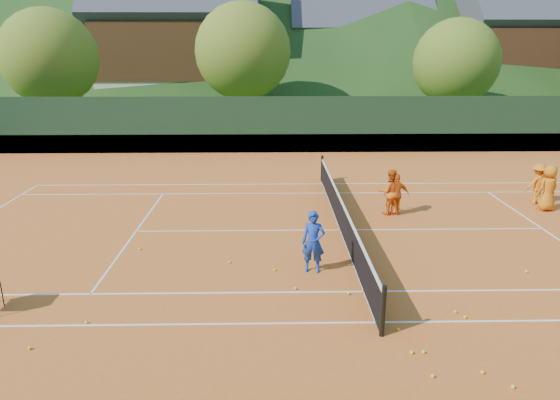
{
  "coord_description": "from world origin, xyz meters",
  "views": [
    {
      "loc": [
        -2.19,
        -14.64,
        5.54
      ],
      "look_at": [
        -1.91,
        0.0,
        1.02
      ],
      "focal_mm": 32.0,
      "sensor_mm": 36.0,
      "label": 1
    }
  ],
  "objects_px": {
    "student_a": "(390,192)",
    "student_c": "(548,188)",
    "tennis_net": "(341,215)",
    "chalet_mid": "(357,52)",
    "coach": "(313,242)",
    "student_b": "(396,195)",
    "chalet_left": "(178,45)",
    "student_d": "(538,184)",
    "chalet_right": "(526,50)"
  },
  "relations": [
    {
      "from": "student_a",
      "to": "student_c",
      "type": "distance_m",
      "value": 5.61
    },
    {
      "from": "tennis_net",
      "to": "chalet_mid",
      "type": "bearing_deg",
      "value": 79.99
    },
    {
      "from": "coach",
      "to": "student_c",
      "type": "xyz_separation_m",
      "value": [
        8.58,
        4.82,
        0.01
      ]
    },
    {
      "from": "tennis_net",
      "to": "student_b",
      "type": "bearing_deg",
      "value": 35.08
    },
    {
      "from": "student_c",
      "to": "chalet_mid",
      "type": "relative_size",
      "value": 0.13
    },
    {
      "from": "coach",
      "to": "chalet_left",
      "type": "height_order",
      "value": "chalet_left"
    },
    {
      "from": "student_d",
      "to": "student_a",
      "type": "bearing_deg",
      "value": -2.75
    },
    {
      "from": "chalet_mid",
      "to": "chalet_left",
      "type": "bearing_deg",
      "value": -165.96
    },
    {
      "from": "student_d",
      "to": "chalet_left",
      "type": "distance_m",
      "value": 32.86
    },
    {
      "from": "student_a",
      "to": "chalet_mid",
      "type": "bearing_deg",
      "value": -100.64
    },
    {
      "from": "student_a",
      "to": "student_c",
      "type": "relative_size",
      "value": 0.98
    },
    {
      "from": "student_a",
      "to": "chalet_left",
      "type": "distance_m",
      "value": 31.21
    },
    {
      "from": "tennis_net",
      "to": "chalet_mid",
      "type": "height_order",
      "value": "chalet_mid"
    },
    {
      "from": "chalet_mid",
      "to": "chalet_right",
      "type": "bearing_deg",
      "value": -15.95
    },
    {
      "from": "student_d",
      "to": "tennis_net",
      "type": "xyz_separation_m",
      "value": [
        -7.49,
        -2.61,
        -0.25
      ]
    },
    {
      "from": "student_c",
      "to": "student_d",
      "type": "bearing_deg",
      "value": -110.16
    },
    {
      "from": "student_a",
      "to": "student_b",
      "type": "xyz_separation_m",
      "value": [
        0.21,
        -0.08,
        -0.08
      ]
    },
    {
      "from": "chalet_right",
      "to": "student_d",
      "type": "bearing_deg",
      "value": -114.55
    },
    {
      "from": "chalet_left",
      "to": "chalet_mid",
      "type": "xyz_separation_m",
      "value": [
        16.0,
        4.0,
        -0.66
      ]
    },
    {
      "from": "coach",
      "to": "student_c",
      "type": "distance_m",
      "value": 9.84
    },
    {
      "from": "coach",
      "to": "student_c",
      "type": "bearing_deg",
      "value": 39.23
    },
    {
      "from": "chalet_left",
      "to": "chalet_right",
      "type": "distance_m",
      "value": 30.0
    },
    {
      "from": "student_a",
      "to": "student_b",
      "type": "bearing_deg",
      "value": 154.59
    },
    {
      "from": "coach",
      "to": "student_b",
      "type": "xyz_separation_m",
      "value": [
        3.19,
        4.43,
        -0.08
      ]
    },
    {
      "from": "chalet_right",
      "to": "student_c",
      "type": "bearing_deg",
      "value": -114.01
    },
    {
      "from": "chalet_right",
      "to": "tennis_net",
      "type": "bearing_deg",
      "value": -123.69
    },
    {
      "from": "student_d",
      "to": "chalet_right",
      "type": "xyz_separation_m",
      "value": [
        12.51,
        27.39,
        4.49
      ]
    },
    {
      "from": "coach",
      "to": "student_d",
      "type": "bearing_deg",
      "value": 42.88
    },
    {
      "from": "student_a",
      "to": "chalet_left",
      "type": "height_order",
      "value": "chalet_left"
    },
    {
      "from": "student_a",
      "to": "chalet_right",
      "type": "bearing_deg",
      "value": -125.88
    },
    {
      "from": "tennis_net",
      "to": "chalet_left",
      "type": "height_order",
      "value": "chalet_left"
    },
    {
      "from": "coach",
      "to": "student_a",
      "type": "height_order",
      "value": "coach"
    },
    {
      "from": "student_b",
      "to": "chalet_left",
      "type": "bearing_deg",
      "value": -65.95
    },
    {
      "from": "coach",
      "to": "student_c",
      "type": "relative_size",
      "value": 0.99
    },
    {
      "from": "chalet_right",
      "to": "chalet_mid",
      "type": "bearing_deg",
      "value": 164.05
    },
    {
      "from": "chalet_mid",
      "to": "chalet_right",
      "type": "height_order",
      "value": "chalet_right"
    },
    {
      "from": "student_c",
      "to": "chalet_mid",
      "type": "height_order",
      "value": "chalet_mid"
    },
    {
      "from": "coach",
      "to": "chalet_right",
      "type": "height_order",
      "value": "chalet_right"
    },
    {
      "from": "student_a",
      "to": "student_c",
      "type": "height_order",
      "value": "student_c"
    },
    {
      "from": "student_d",
      "to": "chalet_mid",
      "type": "bearing_deg",
      "value": -100.8
    },
    {
      "from": "student_b",
      "to": "student_c",
      "type": "xyz_separation_m",
      "value": [
        5.39,
        0.39,
        0.09
      ]
    },
    {
      "from": "student_b",
      "to": "student_c",
      "type": "relative_size",
      "value": 0.89
    },
    {
      "from": "student_d",
      "to": "chalet_right",
      "type": "height_order",
      "value": "chalet_right"
    },
    {
      "from": "student_c",
      "to": "chalet_right",
      "type": "xyz_separation_m",
      "value": [
        12.54,
        28.16,
        4.43
      ]
    },
    {
      "from": "coach",
      "to": "chalet_right",
      "type": "relative_size",
      "value": 0.14
    },
    {
      "from": "student_d",
      "to": "chalet_left",
      "type": "height_order",
      "value": "chalet_left"
    },
    {
      "from": "chalet_left",
      "to": "chalet_right",
      "type": "relative_size",
      "value": 1.16
    },
    {
      "from": "tennis_net",
      "to": "chalet_right",
      "type": "xyz_separation_m",
      "value": [
        20.0,
        30.0,
        4.74
      ]
    },
    {
      "from": "chalet_mid",
      "to": "student_b",
      "type": "bearing_deg",
      "value": -96.89
    },
    {
      "from": "coach",
      "to": "chalet_left",
      "type": "relative_size",
      "value": 0.12
    }
  ]
}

